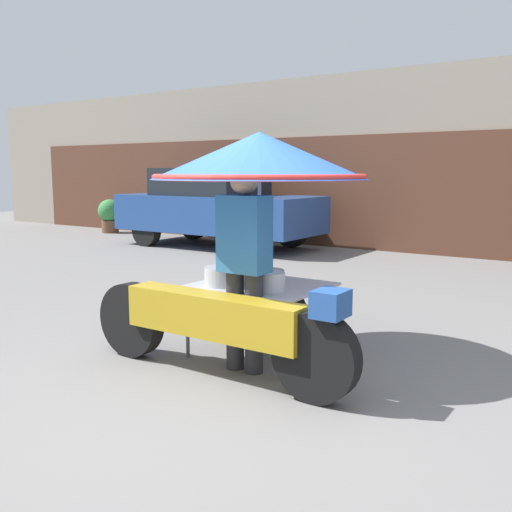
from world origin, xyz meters
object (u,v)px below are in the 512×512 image
at_px(vendor_motorcycle_cart, 254,189).
at_px(parked_car, 216,207).
at_px(potted_plant, 110,214).
at_px(vendor_person, 244,259).

bearing_deg(vendor_motorcycle_cart, parked_car, 130.51).
bearing_deg(potted_plant, parked_car, -9.06).
bearing_deg(parked_car, vendor_motorcycle_cart, -49.49).
height_order(vendor_motorcycle_cart, vendor_person, vendor_motorcycle_cart).
relative_size(vendor_motorcycle_cart, parked_car, 0.56).
bearing_deg(vendor_person, potted_plant, 143.72).
height_order(vendor_motorcycle_cart, parked_car, vendor_motorcycle_cart).
distance_m(vendor_motorcycle_cart, vendor_person, 0.62).
distance_m(vendor_motorcycle_cart, parked_car, 7.17).
relative_size(vendor_motorcycle_cart, vendor_person, 1.50).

